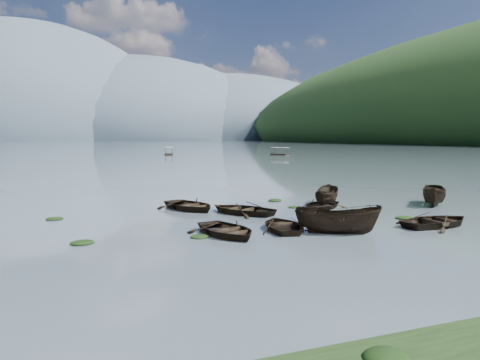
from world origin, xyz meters
name	(u,v)px	position (x,y,z in m)	size (l,w,h in m)	color
ground_plane	(327,239)	(0.00, 0.00, 0.00)	(2400.00, 2400.00, 0.00)	slate
haze_mtn_b	(25,140)	(-60.00, 900.00, 0.00)	(520.00, 520.00, 340.00)	#475666
haze_mtn_c	(138,140)	(140.00, 900.00, 0.00)	(520.00, 520.00, 260.00)	#475666
haze_mtn_d	(225,140)	(320.00, 900.00, 0.00)	(520.00, 520.00, 220.00)	#475666
rowboat_0	(227,235)	(-4.48, 2.65, 0.00)	(3.32, 4.65, 0.96)	black
rowboat_1	(283,229)	(-0.99, 2.98, 0.00)	(3.00, 4.20, 0.87)	black
rowboat_2	(337,234)	(1.24, 0.88, 0.00)	(1.74, 4.62, 1.79)	black
rowboat_3	(242,214)	(-1.06, 8.95, 0.00)	(3.44, 4.81, 1.00)	black
rowboat_4	(437,226)	(7.88, 0.52, 0.00)	(3.42, 4.78, 0.99)	black
rowboat_5	(434,205)	(14.09, 7.15, 0.00)	(1.71, 4.56, 1.76)	black
rowboat_6	(190,210)	(-3.93, 11.91, 0.00)	(3.55, 4.97, 1.03)	black
rowboat_7	(320,209)	(4.99, 8.79, 0.00)	(3.05, 4.26, 0.88)	black
rowboat_8	(326,205)	(6.31, 10.07, 0.00)	(1.61, 4.28, 1.65)	black
weed_clump_0	(82,244)	(-11.72, 3.37, 0.00)	(1.16, 0.95, 0.25)	black
weed_clump_1	(200,238)	(-5.97, 2.62, 0.00)	(1.02, 0.82, 0.22)	black
weed_clump_2	(332,228)	(1.75, 2.22, 0.00)	(1.15, 0.92, 0.25)	black
weed_clump_3	(294,208)	(3.50, 9.93, 0.00)	(0.94, 0.79, 0.21)	black
weed_clump_4	(404,219)	(7.79, 3.22, 0.00)	(1.18, 0.93, 0.24)	black
weed_clump_5	(55,220)	(-12.95, 11.13, 0.00)	(1.08, 0.87, 0.23)	black
weed_clump_6	(230,211)	(-1.45, 10.32, 0.00)	(1.00, 0.83, 0.21)	black
weed_clump_7	(275,201)	(3.75, 13.69, 0.00)	(1.17, 0.93, 0.25)	black
pontoon_centre	(169,155)	(18.52, 115.07, 0.00)	(2.39, 5.73, 2.20)	black
pontoon_right	(280,155)	(48.48, 102.13, 0.00)	(2.30, 5.52, 2.11)	black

